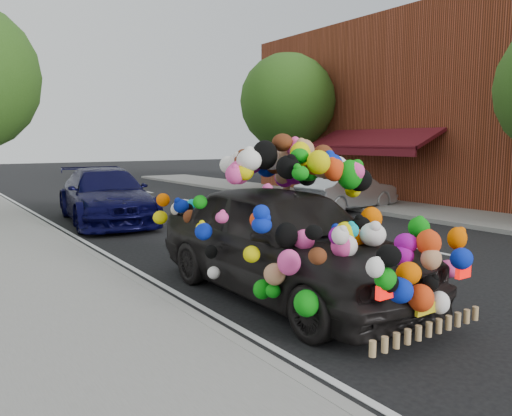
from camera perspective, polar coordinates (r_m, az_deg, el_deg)
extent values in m
plane|color=black|center=(8.70, 2.84, -7.42)|extent=(100.00, 100.00, 0.00)
cube|color=gray|center=(7.05, -26.71, -11.34)|extent=(4.00, 60.00, 0.12)
cube|color=gray|center=(7.53, -11.68, -9.44)|extent=(0.15, 60.00, 0.13)
cube|color=gray|center=(16.60, 19.19, -0.42)|extent=(3.00, 40.00, 0.12)
cube|color=#551017|center=(18.74, 12.94, 7.70)|extent=(1.62, 5.20, 0.75)
cube|color=#551017|center=(18.20, 11.30, 6.49)|extent=(0.06, 5.20, 0.35)
cylinder|color=#332114|center=(21.23, 3.54, 5.06)|extent=(0.28, 0.28, 2.64)
sphere|color=#295216|center=(21.27, 3.60, 12.02)|extent=(4.00, 4.00, 4.00)
imported|color=black|center=(7.30, 3.31, -3.70)|extent=(1.97, 4.84, 1.65)
cube|color=red|center=(5.15, 14.55, -9.25)|extent=(0.22, 0.06, 0.14)
cube|color=red|center=(6.19, 22.59, -6.75)|extent=(0.22, 0.06, 0.14)
cube|color=yellow|center=(5.73, 18.90, -10.82)|extent=(0.34, 0.04, 0.12)
imported|color=black|center=(14.60, -16.81, 1.38)|extent=(2.78, 5.43, 1.51)
imported|color=#A7AAAE|center=(16.73, 10.47, 1.87)|extent=(3.89, 1.67, 1.25)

